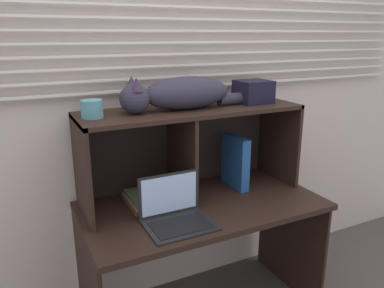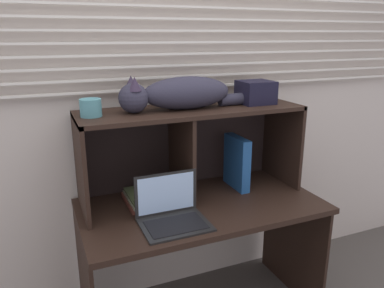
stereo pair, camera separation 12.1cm
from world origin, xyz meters
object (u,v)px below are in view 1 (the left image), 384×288
cat (181,94)px  storage_box (253,92)px  laptop (176,214)px  binder_upright (235,161)px  small_basket (92,109)px  book_stack (146,199)px

cat → storage_box: bearing=-0.0°
laptop → storage_box: storage_box is taller
cat → binder_upright: bearing=-0.0°
laptop → small_basket: small_basket is taller
cat → small_basket: (-0.46, -0.00, -0.04)m
binder_upright → book_stack: binder_upright is taller
small_basket → cat: bearing=0.0°
laptop → book_stack: 0.27m
storage_box → cat: bearing=180.0°
cat → book_stack: size_ratio=3.30×
book_stack → laptop: bearing=-77.7°
cat → book_stack: cat is taller
book_stack → cat: bearing=-1.1°
binder_upright → book_stack: size_ratio=1.18×
cat → binder_upright: 0.54m
laptop → binder_upright: binder_upright is taller
binder_upright → laptop: bearing=-152.3°
binder_upright → cat: bearing=180.0°
binder_upright → storage_box: 0.42m
laptop → book_stack: (-0.06, 0.27, -0.02)m
book_stack → storage_box: bearing=-0.4°
cat → binder_upright: (0.34, -0.00, -0.42)m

